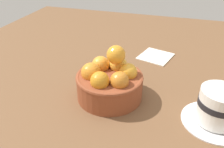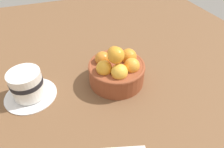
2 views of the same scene
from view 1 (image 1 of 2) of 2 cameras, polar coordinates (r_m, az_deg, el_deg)
ground_plane at (r=57.65cm, az=-0.56°, el=-6.88°), size 140.31×117.61×3.59cm
terracotta_bowl at (r=54.22cm, az=-0.57°, el=-1.71°), size 15.57×15.57×12.53cm
coffee_cup at (r=51.67cm, az=24.47°, el=-7.55°), size 13.43×13.43×7.85cm
folded_napkin at (r=76.11cm, az=10.60°, el=4.35°), size 12.13×11.72×0.60cm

